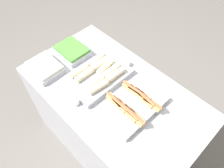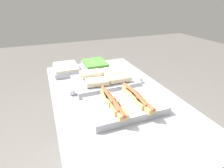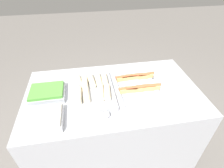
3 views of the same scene
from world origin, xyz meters
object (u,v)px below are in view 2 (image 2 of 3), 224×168
Objects in this scene: tray_wraps at (105,80)px; serving_spoon_far at (139,79)px; tray_side_back at (95,65)px; serving_spoon_near at (71,91)px; tray_side_front at (66,69)px; tray_hotdogs at (125,104)px.

tray_wraps is 2.23× the size of serving_spoon_far.
tray_side_back is (-0.38, 0.02, -0.01)m from tray_wraps.
tray_wraps is 0.38m from tray_side_back.
tray_side_back reaches higher than serving_spoon_near.
tray_side_front is at bearing -145.15° from tray_wraps.
tray_side_back reaches higher than serving_spoon_far.
tray_side_front is (-0.77, -0.26, -0.00)m from tray_hotdogs.
tray_wraps is at bearing 34.85° from tray_side_front.
tray_hotdogs is 0.39m from tray_wraps.
tray_side_back is at bearing 144.63° from serving_spoon_near.
tray_side_front and tray_side_back have the same top height.
tray_wraps is (-0.39, 0.00, 0.00)m from tray_hotdogs.
tray_hotdogs reaches higher than serving_spoon_far.
serving_spoon_near is at bearing -77.56° from tray_wraps.
tray_side_front reaches higher than serving_spoon_far.
tray_side_front is at bearing -90.00° from tray_side_back.
tray_side_front is at bearing -161.30° from tray_hotdogs.
tray_wraps reaches higher than tray_side_back.
tray_hotdogs reaches higher than tray_side_front.
tray_side_front is 1.00× the size of tray_side_back.
serving_spoon_far is at bearing 30.50° from tray_side_back.
tray_wraps is 0.46m from tray_side_front.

